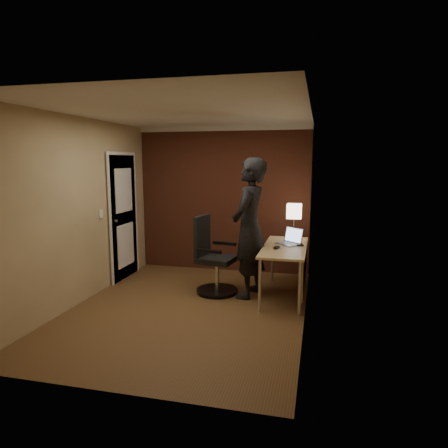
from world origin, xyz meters
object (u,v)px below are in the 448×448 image
Objects in this scene: desk at (290,255)px; wallet at (300,245)px; laptop at (291,239)px; person at (249,228)px; desk_lamp at (294,212)px; office_chair at (213,260)px; mouse at (276,248)px.

desk is 13.64× the size of wallet.
laptop is 0.65m from person.
desk_lamp is 4.86× the size of wallet.
office_chair is (-1.11, -0.08, -0.11)m from desk.
laptop is at bearing 147.07° from wallet.
desk is at bearing 4.13° from office_chair.
desk_lamp is 1.47m from office_chair.
mouse is 0.97m from office_chair.
desk is 0.30m from mouse.
desk_lamp is 1.28× the size of laptop.
laptop is (-0.01, -0.43, -0.35)m from desk_lamp.
laptop is 0.17m from wallet.
desk is 0.83m from desk_lamp.
laptop is 0.21× the size of person.
mouse is 0.09× the size of office_chair.
laptop is (-0.01, 0.19, 0.19)m from desk.
desk_lamp is at bearing 103.20° from wallet.
person is (-0.39, 0.10, 0.24)m from mouse.
wallet is 0.06× the size of person.
desk_lamp is 0.48× the size of office_chair.
desk_lamp is 0.93m from mouse.
laptop is 4.19× the size of mouse.
office_chair is (-1.10, -0.27, -0.30)m from laptop.
office_chair is at bearing -166.25° from laptop.
desk is 0.76× the size of person.
wallet is at bearing -32.93° from laptop.
desk is 0.21m from wallet.
laptop is 0.42m from mouse.
office_chair is 0.73m from person.
person is at bearing -1.29° from office_chair.
mouse is at bearing -102.52° from desk_lamp.
wallet is 0.76m from person.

